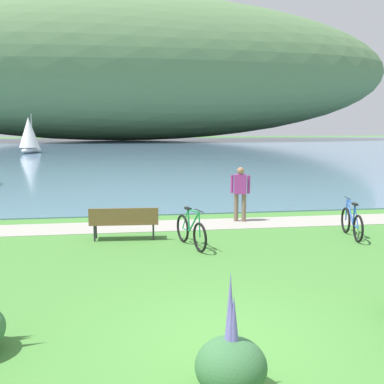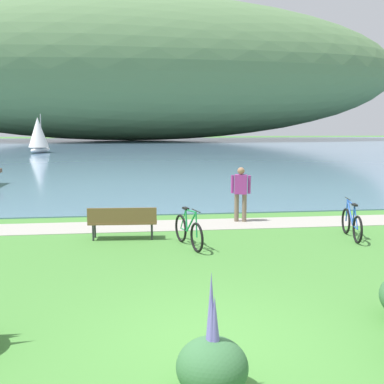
{
  "view_description": "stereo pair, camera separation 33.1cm",
  "coord_description": "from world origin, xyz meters",
  "px_view_note": "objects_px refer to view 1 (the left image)",
  "views": [
    {
      "loc": [
        -1.34,
        -6.01,
        3.06
      ],
      "look_at": [
        0.61,
        7.58,
        1.0
      ],
      "focal_mm": 43.13,
      "sensor_mm": 36.0,
      "label": 1
    },
    {
      "loc": [
        -1.01,
        -6.05,
        3.06
      ],
      "look_at": [
        0.61,
        7.58,
        1.0
      ],
      "focal_mm": 43.13,
      "sensor_mm": 36.0,
      "label": 2
    }
  ],
  "objects_px": {
    "park_bench_near_camera": "(124,221)",
    "bicycle_beside_path": "(191,231)",
    "sailboat_mid_bay": "(29,135)",
    "person_at_shoreline": "(240,191)",
    "bicycle_leaning_near_bench": "(352,223)"
  },
  "relations": [
    {
      "from": "park_bench_near_camera",
      "to": "bicycle_beside_path",
      "type": "xyz_separation_m",
      "value": [
        1.65,
        -0.92,
        -0.12
      ]
    },
    {
      "from": "park_bench_near_camera",
      "to": "bicycle_beside_path",
      "type": "relative_size",
      "value": 1.06
    },
    {
      "from": "person_at_shoreline",
      "to": "park_bench_near_camera",
      "type": "bearing_deg",
      "value": -153.15
    },
    {
      "from": "person_at_shoreline",
      "to": "bicycle_beside_path",
      "type": "bearing_deg",
      "value": -125.26
    },
    {
      "from": "park_bench_near_camera",
      "to": "sailboat_mid_bay",
      "type": "xyz_separation_m",
      "value": [
        -9.48,
        36.36,
        1.37
      ]
    },
    {
      "from": "sailboat_mid_bay",
      "to": "bicycle_leaning_near_bench",
      "type": "bearing_deg",
      "value": -67.17
    },
    {
      "from": "bicycle_leaning_near_bench",
      "to": "sailboat_mid_bay",
      "type": "relative_size",
      "value": 0.45
    },
    {
      "from": "bicycle_beside_path",
      "to": "person_at_shoreline",
      "type": "distance_m",
      "value": 3.4
    },
    {
      "from": "sailboat_mid_bay",
      "to": "park_bench_near_camera",
      "type": "bearing_deg",
      "value": -75.39
    },
    {
      "from": "park_bench_near_camera",
      "to": "bicycle_leaning_near_bench",
      "type": "bearing_deg",
      "value": -5.44
    },
    {
      "from": "bicycle_beside_path",
      "to": "sailboat_mid_bay",
      "type": "bearing_deg",
      "value": 106.61
    },
    {
      "from": "park_bench_near_camera",
      "to": "bicycle_beside_path",
      "type": "bearing_deg",
      "value": -29.24
    },
    {
      "from": "person_at_shoreline",
      "to": "sailboat_mid_bay",
      "type": "xyz_separation_m",
      "value": [
        -13.06,
        34.55,
        0.92
      ]
    },
    {
      "from": "person_at_shoreline",
      "to": "sailboat_mid_bay",
      "type": "height_order",
      "value": "sailboat_mid_bay"
    },
    {
      "from": "park_bench_near_camera",
      "to": "bicycle_leaning_near_bench",
      "type": "relative_size",
      "value": 1.04
    }
  ]
}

